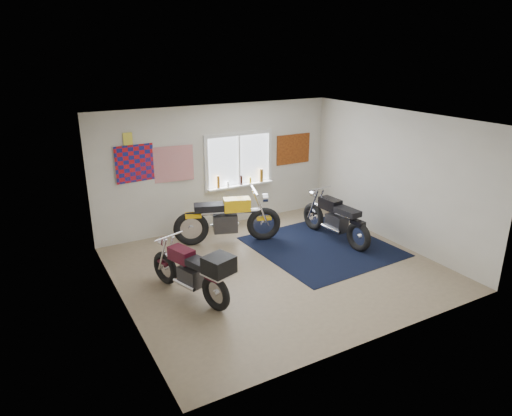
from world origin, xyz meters
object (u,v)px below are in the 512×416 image
navy_rug (322,246)px  yellow_triumph (227,220)px  black_chrome_bike (335,220)px  maroon_tourer (195,272)px

navy_rug → yellow_triumph: size_ratio=1.21×
black_chrome_bike → maroon_tourer: black_chrome_bike is taller
navy_rug → yellow_triumph: 2.00m
maroon_tourer → black_chrome_bike: bearing=-95.3°
black_chrome_bike → maroon_tourer: size_ratio=1.09×
navy_rug → black_chrome_bike: (0.45, 0.18, 0.44)m
black_chrome_bike → yellow_triumph: bearing=59.8°
black_chrome_bike → navy_rug: bearing=106.8°
navy_rug → maroon_tourer: size_ratio=1.44×
navy_rug → black_chrome_bike: 0.66m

